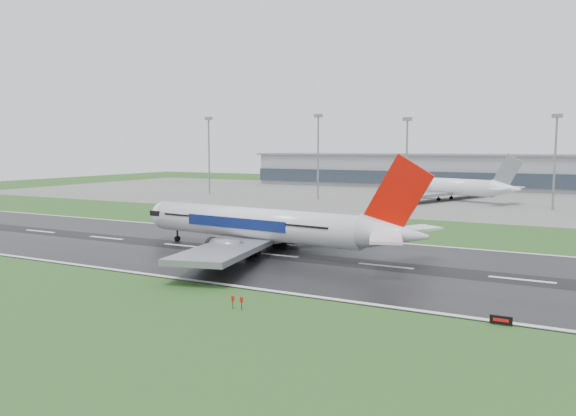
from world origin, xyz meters
The scene contains 11 objects.
ground centered at (0.00, 0.00, 0.00)m, with size 520.00×520.00×0.00m, color #234E1C.
runway centered at (0.00, 0.00, 0.05)m, with size 400.00×45.00×0.10m, color black.
apron centered at (0.00, 125.00, 0.04)m, with size 400.00×130.00×0.08m, color slate.
terminal centered at (0.00, 185.00, 7.50)m, with size 240.00×36.00×15.00m, color gray.
main_airliner centered at (-21.60, 1.30, 8.58)m, with size 57.46×54.72×16.96m, color white, non-canonical shape.
parked_airliner centered at (-15.81, 117.64, 8.13)m, with size 54.92×51.14×16.10m, color white, non-canonical shape.
runway_sign centered at (19.87, -22.80, 0.52)m, with size 2.30×0.26×1.04m, color black, non-canonical shape.
floodmast_0 centered at (-104.93, 100.00, 14.81)m, with size 0.64×0.64×29.62m, color gray.
floodmast_1 centered at (-57.16, 100.00, 14.73)m, with size 0.64×0.64×29.46m, color gray.
floodmast_2 centered at (-24.75, 100.00, 13.76)m, with size 0.64×0.64×27.53m, color gray.
floodmast_3 centered at (20.04, 100.00, 13.73)m, with size 0.64×0.64×27.46m, color gray.
Camera 1 is at (26.36, -84.38, 18.79)m, focal length 34.90 mm.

